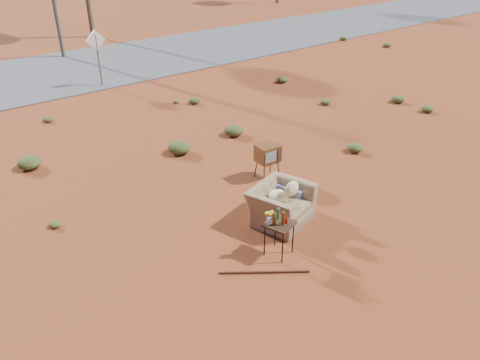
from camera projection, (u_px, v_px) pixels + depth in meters
ground at (282, 240)px, 9.56m from camera, size 140.00×140.00×0.00m
highway at (39, 76)px, 19.81m from camera, size 140.00×7.00×0.04m
armchair at (283, 198)px, 10.01m from camera, size 1.62×1.32×1.10m
tv_unit at (268, 154)px, 11.59m from camera, size 0.59×0.50×0.90m
side_table at (277, 222)px, 8.80m from camera, size 0.62×0.62×1.01m
rusty_bar at (264, 272)px, 8.64m from camera, size 1.37×1.05×0.04m
road_sign at (97, 48)px, 17.86m from camera, size 0.78×0.06×2.19m
scrub_patch at (142, 168)px, 12.06m from camera, size 17.49×8.07×0.33m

